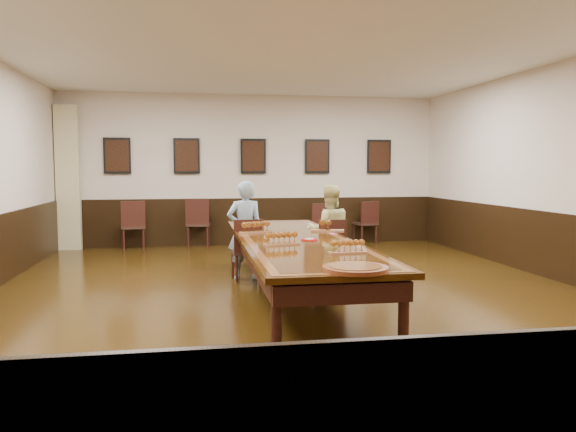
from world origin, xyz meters
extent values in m
cube|color=black|center=(0.00, 0.00, -0.01)|extent=(8.00, 10.00, 0.02)
cube|color=white|center=(0.00, 0.00, 3.21)|extent=(8.00, 10.00, 0.02)
cube|color=beige|center=(0.00, 5.01, 1.60)|extent=(8.00, 0.02, 3.20)
cube|color=beige|center=(0.00, -5.01, 1.60)|extent=(8.00, 0.02, 3.20)
imported|color=#4676AF|center=(-0.53, 1.23, 0.73)|extent=(0.57, 0.40, 1.47)
imported|color=beige|center=(0.76, 1.25, 0.70)|extent=(0.72, 0.58, 1.40)
cube|color=#DA4891|center=(0.60, 0.37, 0.76)|extent=(0.09, 0.14, 0.01)
cube|color=#CCBD8C|center=(-3.75, 4.82, 1.45)|extent=(0.45, 0.18, 2.90)
cube|color=black|center=(0.00, 4.98, 0.50)|extent=(7.98, 0.04, 1.00)
cube|color=black|center=(3.98, 0.00, 0.50)|extent=(0.04, 9.98, 1.00)
cube|color=black|center=(0.00, 0.00, 0.72)|extent=(1.40, 5.00, 0.06)
cube|color=brown|center=(0.00, 0.00, 0.75)|extent=(1.28, 4.88, 0.00)
cube|color=black|center=(0.00, 0.00, 0.75)|extent=(1.10, 4.70, 0.00)
cube|color=black|center=(0.00, 0.00, 0.57)|extent=(1.25, 4.85, 0.18)
cylinder|color=black|center=(-0.58, -2.32, 0.34)|extent=(0.10, 0.10, 0.69)
cylinder|color=black|center=(0.58, -2.32, 0.34)|extent=(0.10, 0.10, 0.69)
cylinder|color=black|center=(-0.58, 2.32, 0.34)|extent=(0.10, 0.10, 0.69)
cylinder|color=black|center=(0.58, 2.32, 0.34)|extent=(0.10, 0.10, 0.69)
cube|color=black|center=(-2.80, 4.94, 1.90)|extent=(0.54, 0.03, 0.74)
cube|color=black|center=(-2.80, 4.92, 1.90)|extent=(0.46, 0.01, 0.64)
cube|color=black|center=(-1.40, 4.94, 1.90)|extent=(0.54, 0.03, 0.74)
cube|color=black|center=(-1.40, 4.92, 1.90)|extent=(0.46, 0.01, 0.64)
cube|color=black|center=(0.00, 4.94, 1.90)|extent=(0.54, 0.03, 0.74)
cube|color=black|center=(0.00, 4.92, 1.90)|extent=(0.46, 0.01, 0.64)
cube|color=black|center=(1.40, 4.94, 1.90)|extent=(0.54, 0.03, 0.74)
cube|color=black|center=(1.40, 4.92, 1.90)|extent=(0.46, 0.01, 0.64)
cube|color=black|center=(2.80, 4.94, 1.90)|extent=(0.54, 0.03, 0.74)
cube|color=black|center=(2.80, 4.92, 1.90)|extent=(0.46, 0.01, 0.64)
cube|color=brown|center=(-0.43, 0.65, 0.76)|extent=(0.47, 0.29, 0.03)
cube|color=brown|center=(0.60, 0.68, 0.77)|extent=(0.49, 0.25, 0.03)
cube|color=brown|center=(-0.26, -0.57, 0.76)|extent=(0.45, 0.24, 0.03)
cube|color=brown|center=(0.33, -1.33, 0.76)|extent=(0.42, 0.16, 0.03)
cylinder|color=red|center=(0.15, -0.21, 0.76)|extent=(0.21, 0.21, 0.02)
cylinder|color=silver|center=(0.15, -0.21, 0.77)|extent=(0.11, 0.11, 0.01)
cylinder|color=#5B2512|center=(0.13, -2.29, 0.77)|extent=(0.62, 0.62, 0.04)
cylinder|color=brown|center=(0.13, -2.29, 0.79)|extent=(0.50, 0.50, 0.01)
camera|label=1|loc=(-1.28, -7.03, 1.67)|focal=35.00mm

